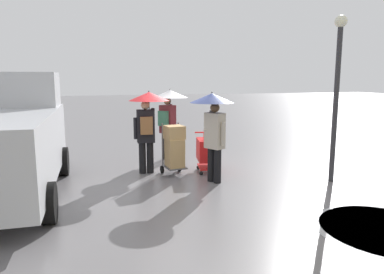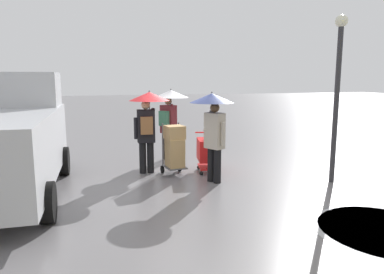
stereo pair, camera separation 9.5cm
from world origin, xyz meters
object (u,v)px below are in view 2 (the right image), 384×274
at_px(shopping_cart_vendor, 208,151).
at_px(street_lamp, 338,82).
at_px(cargo_van_parked_right, 7,140).
at_px(pedestrian_white_side, 213,116).
at_px(pedestrian_pink_side, 148,113).
at_px(hand_dolly_boxes, 175,147).
at_px(pedestrian_black_side, 170,108).

bearing_deg(shopping_cart_vendor, street_lamp, 146.62).
height_order(cargo_van_parked_right, street_lamp, street_lamp).
relative_size(pedestrian_white_side, street_lamp, 0.56).
height_order(shopping_cart_vendor, pedestrian_pink_side, pedestrian_pink_side).
height_order(hand_dolly_boxes, pedestrian_white_side, pedestrian_white_side).
bearing_deg(street_lamp, pedestrian_white_side, -16.58).
relative_size(hand_dolly_boxes, pedestrian_pink_side, 0.61).
relative_size(shopping_cart_vendor, pedestrian_white_side, 0.49).
relative_size(pedestrian_pink_side, pedestrian_black_side, 1.00).
height_order(cargo_van_parked_right, shopping_cart_vendor, cargo_van_parked_right).
bearing_deg(pedestrian_white_side, shopping_cart_vendor, -101.41).
xyz_separation_m(hand_dolly_boxes, pedestrian_white_side, (-0.73, 0.83, 0.87)).
xyz_separation_m(cargo_van_parked_right, pedestrian_white_side, (-4.47, 0.33, 0.41)).
xyz_separation_m(pedestrian_pink_side, pedestrian_black_side, (-0.87, -1.34, 0.00)).
distance_m(pedestrian_pink_side, pedestrian_white_side, 1.81).
bearing_deg(hand_dolly_boxes, shopping_cart_vendor, -177.04).
bearing_deg(cargo_van_parked_right, pedestrian_white_side, 175.83).
height_order(hand_dolly_boxes, street_lamp, street_lamp).
height_order(pedestrian_white_side, street_lamp, street_lamp).
height_order(shopping_cart_vendor, pedestrian_white_side, pedestrian_white_side).
distance_m(hand_dolly_boxes, pedestrian_black_side, 1.95).
xyz_separation_m(cargo_van_parked_right, shopping_cart_vendor, (-4.64, -0.55, -0.61)).
distance_m(pedestrian_pink_side, street_lamp, 4.62).
relative_size(shopping_cart_vendor, street_lamp, 0.27).
distance_m(hand_dolly_boxes, pedestrian_pink_side, 1.11).
bearing_deg(hand_dolly_boxes, pedestrian_black_side, -98.73).
height_order(cargo_van_parked_right, pedestrian_white_side, cargo_van_parked_right).
relative_size(hand_dolly_boxes, pedestrian_white_side, 0.61).
bearing_deg(pedestrian_pink_side, pedestrian_black_side, -122.91).
bearing_deg(cargo_van_parked_right, pedestrian_pink_side, -164.13).
distance_m(cargo_van_parked_right, pedestrian_black_side, 4.60).
bearing_deg(pedestrian_pink_side, hand_dolly_boxes, 147.09).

